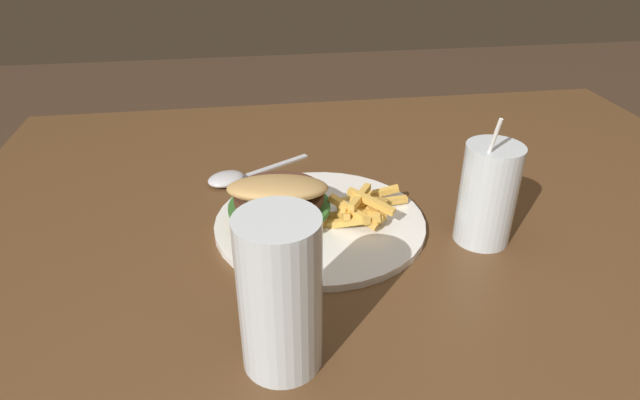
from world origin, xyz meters
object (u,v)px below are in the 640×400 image
Objects in this scene: beer_glass at (280,296)px; meal_plate_near at (300,210)px; spoon at (230,178)px; juice_glass at (487,198)px.

meal_plate_near is at bearing -100.90° from beer_glass.
beer_glass is 0.39m from spoon.
spoon is at bearing -57.77° from meal_plate_near.
beer_glass is at bearing 79.10° from meal_plate_near.
beer_glass reaches higher than spoon.
meal_plate_near reaches higher than spoon.
meal_plate_near is 0.18m from spoon.
juice_glass is 1.01× the size of spoon.
beer_glass is 0.33m from juice_glass.
spoon is (0.05, -0.38, -0.07)m from beer_glass.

